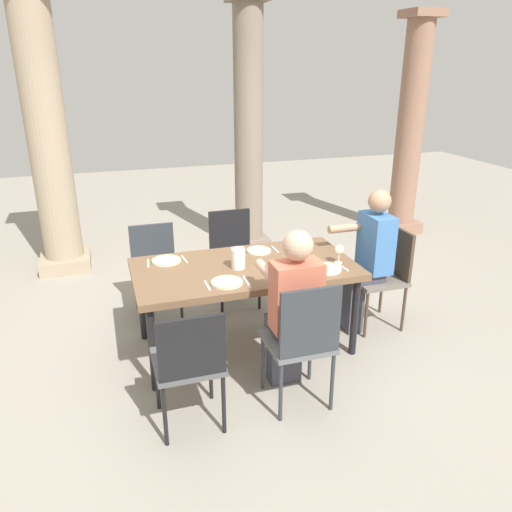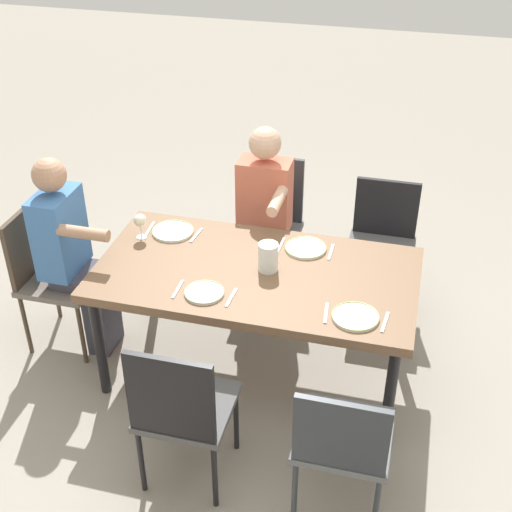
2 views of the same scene
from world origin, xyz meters
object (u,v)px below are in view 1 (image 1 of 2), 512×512
at_px(diner_man_white, 368,257).
at_px(diner_woman_green, 292,308).
at_px(chair_mid_north, 233,252).
at_px(stone_column_near, 48,139).
at_px(dining_table, 245,273).
at_px(stone_column_far, 410,130).
at_px(stone_column_centre, 249,133).
at_px(plate_2, 259,250).
at_px(plate_1, 227,282).
at_px(plate_0, 166,260).
at_px(water_pitcher, 238,259).
at_px(plate_3, 326,269).
at_px(wine_glass_3, 339,250).
at_px(chair_west_north, 155,263).
at_px(chair_west_south, 189,360).
at_px(chair_head_east, 385,271).
at_px(chair_mid_south, 302,337).

bearing_deg(diner_man_white, diner_woman_green, -144.88).
bearing_deg(chair_mid_north, stone_column_near, 139.22).
distance_m(chair_mid_north, diner_man_white, 1.35).
height_order(dining_table, stone_column_far, stone_column_far).
distance_m(stone_column_centre, plate_2, 2.25).
bearing_deg(plate_1, plate_0, 122.52).
bearing_deg(plate_1, diner_woman_green, -48.64).
distance_m(dining_table, plate_1, 0.37).
bearing_deg(water_pitcher, chair_mid_north, 77.67).
distance_m(plate_3, wine_glass_3, 0.22).
xyz_separation_m(chair_west_north, wine_glass_3, (1.39, -1.06, 0.35)).
relative_size(chair_west_south, plate_2, 4.13).
height_order(chair_mid_north, water_pitcher, chair_mid_north).
relative_size(chair_head_east, plate_2, 4.27).
bearing_deg(diner_woman_green, stone_column_near, 118.81).
bearing_deg(chair_mid_north, plate_3, -68.75).
relative_size(plate_0, plate_2, 1.13).
height_order(plate_0, plate_2, same).
relative_size(chair_mid_south, diner_man_white, 0.75).
height_order(chair_west_south, wine_glass_3, wine_glass_3).
relative_size(diner_man_white, water_pitcher, 7.74).
bearing_deg(plate_2, chair_mid_north, 96.80).
distance_m(dining_table, plate_3, 0.66).
relative_size(stone_column_centre, wine_glass_3, 19.20).
bearing_deg(diner_woman_green, dining_table, 100.95).
bearing_deg(wine_glass_3, chair_mid_south, -130.44).
relative_size(chair_west_north, diner_woman_green, 0.67).
relative_size(chair_west_south, stone_column_centre, 0.29).
height_order(chair_west_north, chair_mid_south, chair_mid_south).
bearing_deg(chair_west_north, plate_2, -35.50).
height_order(chair_west_south, water_pitcher, water_pitcher).
bearing_deg(plate_2, stone_column_centre, 75.42).
xyz_separation_m(wine_glass_3, water_pitcher, (-0.82, 0.15, -0.04)).
bearing_deg(chair_head_east, stone_column_centre, 103.78).
bearing_deg(stone_column_far, chair_head_east, -126.14).
xyz_separation_m(plate_1, plate_2, (0.44, 0.57, 0.00)).
distance_m(chair_mid_north, plate_2, 0.66).
xyz_separation_m(dining_table, stone_column_far, (3.03, 2.34, 0.75)).
bearing_deg(wine_glass_3, dining_table, 167.16).
bearing_deg(diner_man_white, dining_table, -179.85).
relative_size(stone_column_near, wine_glass_3, 19.54).
distance_m(diner_man_white, water_pitcher, 1.20).
bearing_deg(chair_west_north, wine_glass_3, -37.29).
bearing_deg(plate_3, plate_1, -178.90).
relative_size(chair_mid_north, stone_column_centre, 0.31).
distance_m(chair_west_north, diner_woman_green, 1.77).
bearing_deg(chair_head_east, wine_glass_3, -163.06).
distance_m(chair_west_north, water_pitcher, 1.12).
height_order(dining_table, chair_west_south, chair_west_south).
relative_size(chair_west_south, chair_head_east, 0.97).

